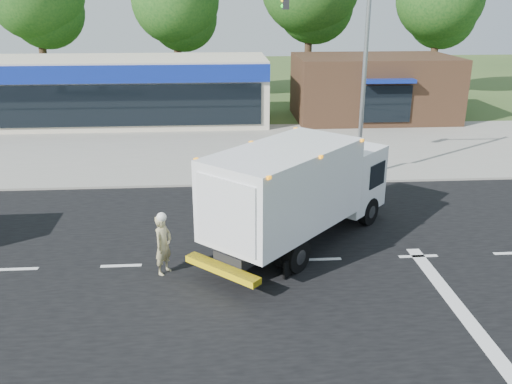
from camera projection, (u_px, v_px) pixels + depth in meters
ground at (321, 260)px, 16.41m from camera, size 120.00×120.00×0.00m
road_asphalt at (321, 260)px, 16.41m from camera, size 60.00×14.00×0.02m
sidewalk at (288, 175)px, 24.09m from camera, size 60.00×2.40×0.12m
parking_apron at (274, 143)px, 29.55m from camera, size 60.00×9.00×0.02m
lane_markings at (378, 280)px, 15.23m from camera, size 55.20×7.00×0.01m
ems_box_truck at (299, 187)px, 16.81m from camera, size 6.90×7.17×3.38m
emergency_worker at (163, 244)px, 15.34m from camera, size 0.69×0.77×1.87m
retail_strip_mall at (122, 90)px, 33.84m from camera, size 18.00×6.20×4.00m
brown_storefront at (373, 88)px, 34.94m from camera, size 10.00×6.70×4.00m
traffic_signal_pole at (349, 64)px, 22.03m from camera, size 3.51×0.25×8.00m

